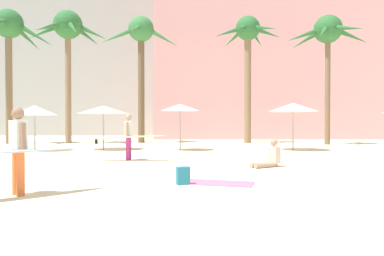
% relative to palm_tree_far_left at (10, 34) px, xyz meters
% --- Properties ---
extents(ground, '(120.00, 120.00, 0.00)m').
position_rel_palm_tree_far_left_xyz_m(ground, '(11.93, -18.07, -7.37)').
color(ground, beige).
extents(hotel_pink, '(25.63, 11.91, 19.78)m').
position_rel_palm_tree_far_left_xyz_m(hotel_pink, '(21.91, 11.82, 2.52)').
color(hotel_pink, pink).
rests_on(hotel_pink, ground).
extents(hotel_tower_gray, '(19.37, 11.23, 32.19)m').
position_rel_palm_tree_far_left_xyz_m(hotel_tower_gray, '(0.47, 20.14, 8.73)').
color(hotel_tower_gray, '#A8A8A3').
rests_on(hotel_tower_gray, ground).
extents(palm_tree_far_left, '(6.01, 6.44, 9.02)m').
position_rel_palm_tree_far_left_xyz_m(palm_tree_far_left, '(0.00, 0.00, 0.00)').
color(palm_tree_far_left, brown).
rests_on(palm_tree_far_left, ground).
extents(palm_tree_left, '(5.58, 5.22, 8.40)m').
position_rel_palm_tree_far_left_xyz_m(palm_tree_left, '(21.12, -0.78, -0.34)').
color(palm_tree_left, brown).
rests_on(palm_tree_left, ground).
extents(palm_tree_center, '(4.79, 4.18, 8.83)m').
position_rel_palm_tree_far_left_xyz_m(palm_tree_center, '(16.21, 0.89, -0.33)').
color(palm_tree_center, '#896B4C').
rests_on(palm_tree_center, ground).
extents(palm_tree_right, '(5.43, 5.06, 9.13)m').
position_rel_palm_tree_far_left_xyz_m(palm_tree_right, '(3.80, 0.65, 0.19)').
color(palm_tree_right, '#896B4C').
rests_on(palm_tree_right, ground).
extents(palm_tree_far_right, '(5.62, 5.87, 8.94)m').
position_rel_palm_tree_far_left_xyz_m(palm_tree_far_right, '(8.70, 1.35, -0.17)').
color(palm_tree_far_right, brown).
rests_on(palm_tree_far_right, ground).
extents(cafe_umbrella_0, '(2.03, 2.03, 2.41)m').
position_rel_palm_tree_far_left_xyz_m(cafe_umbrella_0, '(11.71, -5.60, -5.15)').
color(cafe_umbrella_0, gray).
rests_on(cafe_umbrella_0, ground).
extents(cafe_umbrella_2, '(2.71, 2.71, 2.34)m').
position_rel_palm_tree_far_left_xyz_m(cafe_umbrella_2, '(7.63, -5.19, -5.25)').
color(cafe_umbrella_2, gray).
rests_on(cafe_umbrella_2, ground).
extents(cafe_umbrella_3, '(2.58, 2.58, 2.47)m').
position_rel_palm_tree_far_left_xyz_m(cafe_umbrella_3, '(17.60, -5.56, -5.14)').
color(cafe_umbrella_3, gray).
rests_on(cafe_umbrella_3, ground).
extents(cafe_umbrella_4, '(2.23, 2.23, 2.32)m').
position_rel_palm_tree_far_left_xyz_m(cafe_umbrella_4, '(4.33, -6.02, -5.31)').
color(cafe_umbrella_4, gray).
rests_on(cafe_umbrella_4, ground).
extents(beach_towel, '(1.95, 1.27, 0.01)m').
position_rel_palm_tree_far_left_xyz_m(beach_towel, '(12.89, -15.89, -7.36)').
color(beach_towel, '#EF6684').
rests_on(beach_towel, ground).
extents(backpack, '(0.34, 0.31, 0.42)m').
position_rel_palm_tree_far_left_xyz_m(backpack, '(12.11, -16.09, -7.17)').
color(backpack, teal).
rests_on(backpack, ground).
extents(person_near_right, '(2.51, 2.17, 1.76)m').
position_rel_palm_tree_far_left_xyz_m(person_near_right, '(8.86, -17.47, -6.43)').
color(person_near_right, orange).
rests_on(person_near_right, ground).
extents(person_mid_left, '(1.05, 0.85, 0.92)m').
position_rel_palm_tree_far_left_xyz_m(person_mid_left, '(14.86, -12.70, -7.06)').
color(person_mid_left, tan).
rests_on(person_mid_left, ground).
extents(person_near_left, '(2.96, 0.81, 1.77)m').
position_rel_palm_tree_far_left_xyz_m(person_near_left, '(9.88, -10.68, -6.43)').
color(person_near_left, '#B7337F').
rests_on(person_near_left, ground).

